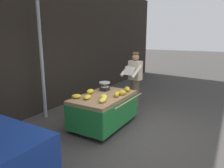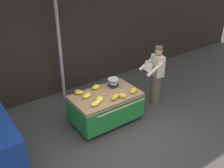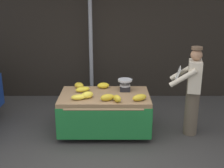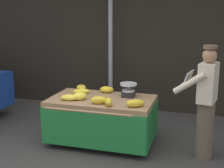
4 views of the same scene
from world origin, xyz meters
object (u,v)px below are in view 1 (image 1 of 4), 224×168
object	(u,v)px
street_pole	(42,59)
banana_cart	(104,104)
vendor_person	(135,80)
banana_bunch_7	(76,96)
banana_bunch_1	(87,97)
banana_bunch_5	(117,94)
banana_bunch_0	(122,93)
banana_bunch_2	(127,89)
banana_bunch_3	(103,100)
banana_bunch_4	(104,97)
banana_bunch_6	(90,91)
weighing_scale	(105,86)

from	to	relation	value
street_pole	banana_cart	distance (m)	2.00
vendor_person	banana_bunch_7	bearing A→B (deg)	167.26
banana_bunch_1	banana_bunch_5	distance (m)	0.70
banana_bunch_7	banana_bunch_0	bearing A→B (deg)	-46.16
banana_bunch_2	banana_bunch_3	size ratio (longest dim) A/B	1.06
banana_cart	street_pole	bearing A→B (deg)	102.16
street_pole	banana_bunch_3	world-z (taller)	street_pole
banana_bunch_0	banana_bunch_7	size ratio (longest dim) A/B	0.91
banana_bunch_4	banana_bunch_6	bearing A→B (deg)	64.11
street_pole	banana_bunch_6	xyz separation A→B (m)	(0.33, -1.29, -0.76)
banana_bunch_0	street_pole	bearing A→B (deg)	106.15
banana_bunch_1	street_pole	bearing A→B (deg)	87.25
banana_bunch_3	vendor_person	xyz separation A→B (m)	(2.11, 0.19, 0.05)
weighing_scale	banana_bunch_3	size ratio (longest dim) A/B	1.03
vendor_person	banana_cart	bearing A→B (deg)	177.34
banana_bunch_5	banana_bunch_6	bearing A→B (deg)	97.64
banana_bunch_2	banana_bunch_1	bearing A→B (deg)	155.43
banana_bunch_6	street_pole	bearing A→B (deg)	104.21
banana_bunch_6	vendor_person	world-z (taller)	vendor_person
weighing_scale	banana_bunch_7	bearing A→B (deg)	168.53
banana_bunch_6	banana_bunch_3	bearing A→B (deg)	-123.57
banana_bunch_0	banana_bunch_4	world-z (taller)	same
banana_bunch_5	banana_bunch_7	bearing A→B (deg)	128.75
weighing_scale	banana_bunch_0	world-z (taller)	weighing_scale
banana_bunch_1	banana_bunch_5	size ratio (longest dim) A/B	1.10
banana_bunch_0	banana_bunch_5	distance (m)	0.18
banana_bunch_2	banana_bunch_5	size ratio (longest dim) A/B	1.10
banana_bunch_1	vendor_person	distance (m)	2.09
banana_cart	banana_bunch_2	world-z (taller)	banana_bunch_2
banana_bunch_0	banana_bunch_1	xyz separation A→B (m)	(-0.67, 0.55, -0.02)
banana_bunch_1	banana_bunch_5	xyz separation A→B (m)	(0.49, -0.49, 0.02)
weighing_scale	banana_bunch_0	distance (m)	0.63
banana_bunch_4	banana_bunch_5	xyz separation A→B (m)	(0.37, -0.13, -0.00)
weighing_scale	banana_bunch_7	distance (m)	0.95
banana_bunch_0	banana_bunch_6	distance (m)	0.81
banana_bunch_5	banana_bunch_7	size ratio (longest dim) A/B	1.19
banana_bunch_7	banana_bunch_2	bearing A→B (deg)	-32.02
banana_bunch_1	banana_bunch_5	bearing A→B (deg)	-45.06
banana_bunch_0	banana_bunch_2	world-z (taller)	banana_bunch_0
banana_bunch_0	banana_bunch_4	xyz separation A→B (m)	(-0.55, 0.19, -0.00)
street_pole	banana_bunch_5	distance (m)	2.17
banana_bunch_0	banana_bunch_7	xyz separation A→B (m)	(-0.76, 0.79, -0.01)
banana_bunch_1	banana_bunch_2	size ratio (longest dim) A/B	1.01
banana_bunch_2	vendor_person	distance (m)	1.04
banana_bunch_2	banana_bunch_7	xyz separation A→B (m)	(-1.17, 0.73, -0.01)
banana_bunch_1	banana_bunch_7	world-z (taller)	banana_bunch_7
banana_bunch_3	banana_bunch_7	xyz separation A→B (m)	(-0.06, 0.68, 0.00)
banana_bunch_6	banana_bunch_7	distance (m)	0.50
banana_cart	banana_bunch_0	xyz separation A→B (m)	(0.23, -0.38, 0.28)
weighing_scale	banana_bunch_4	world-z (taller)	weighing_scale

